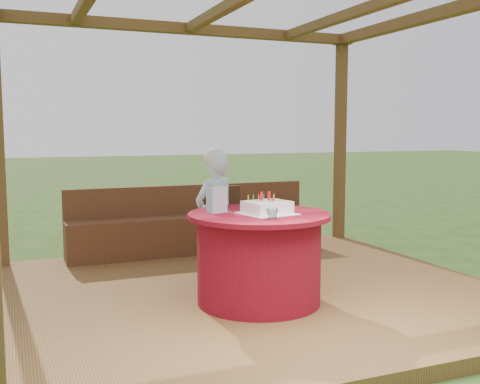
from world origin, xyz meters
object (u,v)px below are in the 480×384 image
at_px(birthday_cake, 267,207).
at_px(drinking_glass, 272,214).
at_px(chair, 225,226).
at_px(bench, 194,230).
at_px(elderly_woman, 215,214).
at_px(gift_bag, 217,200).
at_px(table, 259,257).

relative_size(birthday_cake, drinking_glass, 5.08).
bearing_deg(chair, birthday_cake, -91.89).
distance_m(bench, elderly_woman, 1.41).
distance_m(bench, gift_bag, 2.10).
xyz_separation_m(birthday_cake, drinking_glass, (-0.09, -0.28, -0.01)).
bearing_deg(drinking_glass, birthday_cake, 72.80).
bearing_deg(table, birthday_cake, -57.08).
height_order(table, elderly_woman, elderly_woman).
relative_size(gift_bag, drinking_glass, 2.29).
bearing_deg(chair, elderly_woman, -130.19).
height_order(birthday_cake, drinking_glass, birthday_cake).
height_order(chair, gift_bag, gift_bag).
xyz_separation_m(birthday_cake, gift_bag, (-0.36, 0.22, 0.05)).
relative_size(chair, drinking_glass, 9.54).
xyz_separation_m(elderly_woman, birthday_cake, (0.16, -0.85, 0.17)).
bearing_deg(birthday_cake, table, 122.92).
xyz_separation_m(bench, table, (-0.09, -2.12, 0.13)).
bearing_deg(elderly_woman, bench, 81.16).
xyz_separation_m(table, chair, (0.08, 1.01, 0.10)).
xyz_separation_m(chair, drinking_glass, (-0.12, -1.36, 0.32)).
bearing_deg(chair, gift_bag, -114.99).
bearing_deg(birthday_cake, drinking_glass, -107.20).
distance_m(chair, birthday_cake, 1.13).
distance_m(gift_bag, drinking_glass, 0.58).
bearing_deg(drinking_glass, bench, 86.86).
distance_m(chair, drinking_glass, 1.40).
bearing_deg(bench, table, -92.50).
relative_size(birthday_cake, gift_bag, 2.22).
bearing_deg(birthday_cake, bench, 88.73).
relative_size(elderly_woman, birthday_cake, 2.75).
bearing_deg(gift_bag, drinking_glass, -75.46).
height_order(elderly_woman, drinking_glass, elderly_woman).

